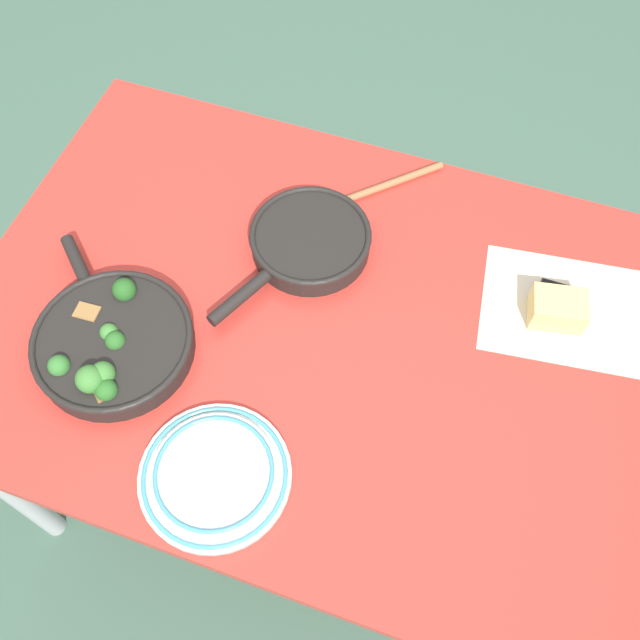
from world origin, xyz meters
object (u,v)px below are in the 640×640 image
at_px(skillet_eggs, 309,241).
at_px(grater_knife, 589,299).
at_px(wooden_spoon, 345,202).
at_px(cheese_block, 558,309).
at_px(skillet_broccoli, 112,343).
at_px(dinner_plate_stack, 215,475).

bearing_deg(skillet_eggs, grater_knife, 120.91).
bearing_deg(skillet_eggs, wooden_spoon, -168.70).
xyz_separation_m(skillet_eggs, cheese_block, (0.47, 0.01, 0.00)).
xyz_separation_m(skillet_broccoli, wooden_spoon, (0.28, 0.44, -0.02)).
xyz_separation_m(skillet_broccoli, dinner_plate_stack, (0.26, -0.15, -0.01)).
xyz_separation_m(skillet_broccoli, cheese_block, (0.71, 0.32, 0.00)).
bearing_deg(dinner_plate_stack, grater_knife, 46.02).
distance_m(skillet_eggs, wooden_spoon, 0.13).
xyz_separation_m(wooden_spoon, grater_knife, (0.49, -0.07, 0.00)).
distance_m(grater_knife, dinner_plate_stack, 0.73).
distance_m(wooden_spoon, cheese_block, 0.45).
height_order(grater_knife, dinner_plate_stack, dinner_plate_stack).
bearing_deg(wooden_spoon, grater_knife, 127.79).
xyz_separation_m(cheese_block, dinner_plate_stack, (-0.46, -0.47, -0.01)).
relative_size(skillet_broccoli, wooden_spoon, 1.19).
distance_m(skillet_broccoli, grater_knife, 0.85).
relative_size(grater_knife, dinner_plate_stack, 1.05).
height_order(skillet_broccoli, cheese_block, skillet_broccoli).
distance_m(skillet_eggs, cheese_block, 0.47).
height_order(skillet_eggs, cheese_block, cheese_block).
bearing_deg(cheese_block, dinner_plate_stack, -133.84).
relative_size(skillet_eggs, dinner_plate_stack, 1.42).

